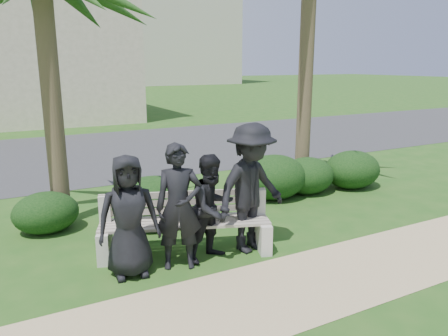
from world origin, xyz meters
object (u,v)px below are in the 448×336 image
Objects in this scene: man_a at (129,216)px; man_c at (212,208)px; man_d at (251,188)px; park_bench at (184,228)px; man_b at (179,207)px.

man_c is at bearing 4.69° from man_a.
man_d is (0.63, -0.01, 0.20)m from man_c.
man_a is (-0.90, -0.29, 0.42)m from park_bench.
park_bench is 1.74× the size of man_c.
man_a is at bearing -142.16° from park_bench.
park_bench is 1.14m from man_d.
man_d is (1.15, 0.02, 0.10)m from man_b.
man_b reaches higher than man_a.
park_bench is 1.54× the size of man_b.
man_d reaches higher than man_a.
man_b is 0.53m from man_c.
man_a is at bearing 164.13° from man_d.
man_c is at bearing -31.35° from park_bench.
man_a is 1.82m from man_d.
man_d is (0.92, -0.36, 0.57)m from park_bench.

